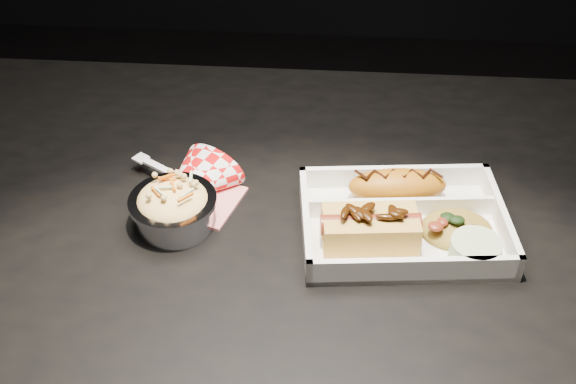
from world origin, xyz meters
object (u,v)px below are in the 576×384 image
at_px(fried_pastry, 397,186).
at_px(foil_coleslaw_cup, 173,206).
at_px(hotdog, 370,227).
at_px(food_tray, 402,225).
at_px(napkin_fork, 190,185).
at_px(dining_table, 317,279).

relative_size(fried_pastry, foil_coleslaw_cup, 1.16).
bearing_deg(hotdog, food_tray, 30.73).
height_order(foil_coleslaw_cup, napkin_fork, same).
relative_size(dining_table, food_tray, 4.49).
bearing_deg(fried_pastry, dining_table, -149.31).
height_order(fried_pastry, hotdog, hotdog).
distance_m(dining_table, hotdog, 0.14).
distance_m(hotdog, foil_coleslaw_cup, 0.24).
relative_size(hotdog, foil_coleslaw_cup, 1.11).
distance_m(fried_pastry, foil_coleslaw_cup, 0.29).
bearing_deg(food_tray, fried_pastry, 90.00).
distance_m(food_tray, hotdog, 0.06).
height_order(food_tray, napkin_fork, napkin_fork).
xyz_separation_m(food_tray, napkin_fork, (-0.28, 0.05, 0.01)).
bearing_deg(fried_pastry, food_tray, -84.05).
height_order(food_tray, fried_pastry, fried_pastry).
relative_size(fried_pastry, hotdog, 1.04).
height_order(fried_pastry, napkin_fork, napkin_fork).
height_order(fried_pastry, foil_coleslaw_cup, foil_coleslaw_cup).
relative_size(food_tray, hotdog, 2.19).
height_order(hotdog, foil_coleslaw_cup, foil_coleslaw_cup).
bearing_deg(fried_pastry, napkin_fork, -179.39).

